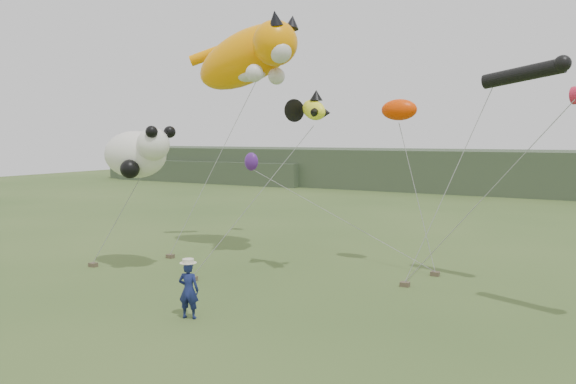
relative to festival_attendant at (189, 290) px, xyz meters
name	(u,v)px	position (x,y,z in m)	size (l,w,h in m)	color
ground	(206,316)	(0.29, 0.40, -0.85)	(120.00, 120.00, 0.00)	#385123
headland	(449,170)	(-2.82, 45.09, 1.08)	(90.00, 13.00, 4.00)	#2D3D28
festival_attendant	(189,290)	(0.00, 0.00, 0.00)	(0.62, 0.41, 1.69)	navy
sandbag_anchors	(253,271)	(-1.34, 5.60, -0.76)	(13.05, 5.56, 0.16)	brown
cat_kite	(252,55)	(-3.19, 8.57, 8.07)	(6.71, 3.58, 3.95)	#FF9400
fish_kite	(305,110)	(0.72, 6.05, 5.50)	(2.45, 1.58, 1.23)	#FFFD29
panda_kite	(138,153)	(-5.53, 3.80, 3.84)	(3.30, 2.13, 2.05)	white
misc_kites	(343,129)	(0.42, 10.33, 4.81)	(10.74, 4.81, 3.34)	#F53C00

